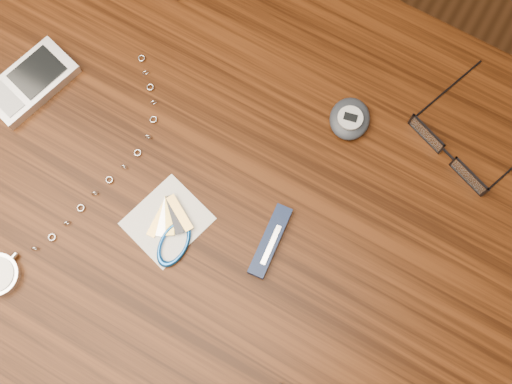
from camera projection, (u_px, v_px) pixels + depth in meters
ground at (236, 278)px, 1.51m from camera, size 3.80×3.80×0.00m
desk at (221, 212)px, 0.88m from camera, size 1.00×0.70×0.75m
eyeglasses at (452, 151)px, 0.78m from camera, size 0.17×0.17×0.03m
pocket_watch at (5, 267)px, 0.75m from camera, size 0.09×0.35×0.02m
pda_phone at (30, 82)px, 0.81m from camera, size 0.09×0.13×0.02m
pedometer at (350, 119)px, 0.80m from camera, size 0.06×0.07×0.02m
notepad_keys at (171, 231)px, 0.77m from camera, size 0.10×0.11×0.01m
pocket_knife at (270, 241)px, 0.76m from camera, size 0.03×0.09×0.01m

